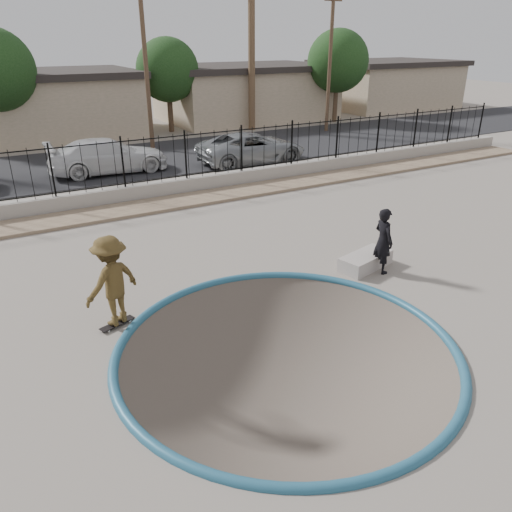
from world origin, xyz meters
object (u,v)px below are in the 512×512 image
object	(u,v)px
skateboard	(117,323)
car_c	(108,156)
car_d	(252,148)
skater	(112,285)
concrete_ledge	(365,261)
videographer	(383,241)

from	to	relation	value
skateboard	car_c	size ratio (longest dim) A/B	0.16
car_c	car_d	xyz separation A→B (m)	(6.64, -1.60, -0.02)
car_d	skateboard	bearing A→B (deg)	139.93
skater	concrete_ledge	bearing A→B (deg)	152.46
skater	videographer	world-z (taller)	skater
car_c	videographer	bearing A→B (deg)	-163.19
skater	car_d	size ratio (longest dim) A/B	0.37
concrete_ledge	car_d	distance (m)	12.60
skateboard	videographer	size ratio (longest dim) A/B	0.47
skateboard	videographer	world-z (taller)	videographer
concrete_ledge	skateboard	bearing A→B (deg)	176.91
skater	skateboard	bearing A→B (deg)	-51.01
videographer	skateboard	bearing A→B (deg)	88.32
car_c	car_d	size ratio (longest dim) A/B	0.98
skater	car_d	distance (m)	15.44
skateboard	skater	bearing A→B (deg)	-45.74
skateboard	concrete_ledge	bearing A→B (deg)	-22.27
skater	skateboard	world-z (taller)	skater
skateboard	concrete_ledge	xyz separation A→B (m)	(6.74, -0.36, 0.14)
car_c	car_d	distance (m)	6.83
concrete_ledge	car_d	world-z (taller)	car_d
car_c	concrete_ledge	bearing A→B (deg)	-163.60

